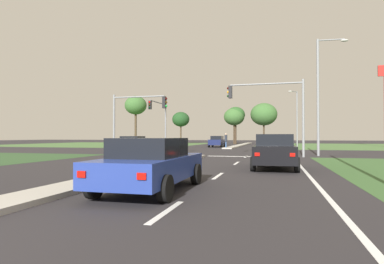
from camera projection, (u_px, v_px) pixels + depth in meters
ground_plane at (216, 152)px, 31.62m from camera, size 200.00×200.00×0.00m
grass_verge_far_left at (108, 144)px, 61.73m from camera, size 35.00×35.00×0.01m
median_island_near at (135, 171)px, 13.23m from camera, size 1.20×22.00×0.14m
median_island_far at (242, 145)px, 55.82m from camera, size 1.20×36.00×0.14m
lane_dash_near at (167, 212)px, 6.40m from camera, size 0.14×2.00×0.01m
lane_dash_second at (218, 176)px, 12.21m from camera, size 0.14×2.00×0.01m
lane_dash_third at (236, 163)px, 18.02m from camera, size 0.14×2.00×0.01m
lane_dash_fourth at (246, 157)px, 23.83m from camera, size 0.14×2.00×0.01m
edge_line_right at (308, 175)px, 12.48m from camera, size 0.14×24.00×0.01m
stop_bar_near at (250, 157)px, 23.89m from camera, size 6.40×0.50×0.01m
crosswalk_bar_near at (134, 154)px, 28.19m from camera, size 0.70×2.80×0.01m
crosswalk_bar_second at (146, 154)px, 27.90m from camera, size 0.70×2.80×0.01m
crosswalk_bar_third at (159, 154)px, 27.62m from camera, size 0.70×2.80×0.01m
crosswalk_bar_fourth at (171, 154)px, 27.33m from camera, size 0.70×2.80×0.01m
crosswalk_bar_fifth at (184, 154)px, 27.04m from camera, size 0.70×2.80×0.01m
car_teal_near at (132, 144)px, 32.48m from camera, size 4.54×2.07×1.54m
car_blue_second at (151, 164)px, 8.90m from camera, size 2.04×4.60×1.46m
car_black_third at (275, 151)px, 14.95m from camera, size 2.02×4.41×1.61m
car_navy_fourth at (217, 141)px, 45.60m from camera, size 1.98×4.23×1.59m
traffic_signal_near_left at (134, 112)px, 26.72m from camera, size 4.85×0.32×5.05m
traffic_signal_far_left at (160, 116)px, 38.04m from camera, size 0.32×5.48×5.72m
traffic_signal_near_right at (274, 103)px, 23.90m from camera, size 5.67×0.32×5.70m
street_lamp_second at (321, 90)px, 24.84m from camera, size 2.31×0.36×9.06m
street_lamp_third at (296, 115)px, 48.35m from camera, size 1.47×2.06×8.32m
pedestrian_at_median at (226, 139)px, 39.75m from camera, size 0.34×0.34×1.76m
treeline_near at (136, 106)px, 64.89m from camera, size 4.41×4.41×9.70m
treeline_second at (181, 119)px, 66.89m from camera, size 3.60×3.60×6.62m
treeline_third at (234, 117)px, 63.78m from camera, size 4.06×4.06×7.17m
treeline_fourth at (236, 115)px, 63.94m from camera, size 3.72×3.72×7.41m
treeline_fifth at (264, 114)px, 61.90m from camera, size 5.08×5.08×7.95m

